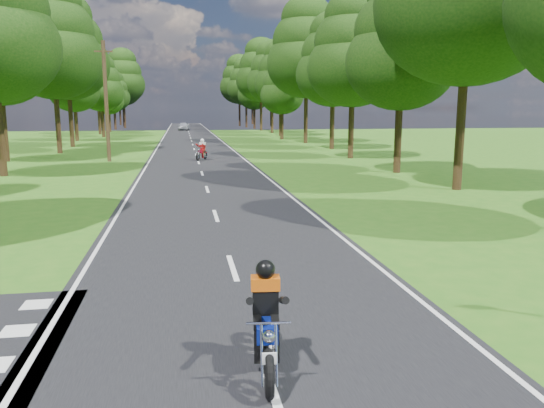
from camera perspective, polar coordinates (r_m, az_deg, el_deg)
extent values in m
plane|color=#2A6116|center=(10.32, -3.20, -10.17)|extent=(160.00, 160.00, 0.00)
cube|color=black|center=(59.73, -8.65, 6.71)|extent=(7.00, 140.00, 0.02)
cube|color=silver|center=(12.20, -4.27, -6.82)|extent=(0.12, 2.00, 0.01)
cube|color=silver|center=(18.01, -6.07, -1.25)|extent=(0.12, 2.00, 0.01)
cube|color=silver|center=(23.91, -6.99, 1.59)|extent=(0.12, 2.00, 0.01)
cube|color=silver|center=(29.85, -7.54, 3.30)|extent=(0.12, 2.00, 0.01)
cube|color=silver|center=(35.81, -7.91, 4.44)|extent=(0.12, 2.00, 0.01)
cube|color=silver|center=(41.78, -8.17, 5.26)|extent=(0.12, 2.00, 0.01)
cube|color=silver|center=(47.76, -8.37, 5.87)|extent=(0.12, 2.00, 0.01)
cube|color=silver|center=(53.74, -8.53, 6.34)|extent=(0.12, 2.00, 0.01)
cube|color=silver|center=(59.73, -8.65, 6.72)|extent=(0.12, 2.00, 0.01)
cube|color=silver|center=(65.72, -8.75, 7.03)|extent=(0.12, 2.00, 0.01)
cube|color=silver|center=(71.71, -8.84, 7.29)|extent=(0.12, 2.00, 0.01)
cube|color=silver|center=(77.70, -8.91, 7.51)|extent=(0.12, 2.00, 0.01)
cube|color=silver|center=(83.70, -8.97, 7.70)|extent=(0.12, 2.00, 0.01)
cube|color=silver|center=(89.69, -9.02, 7.86)|extent=(0.12, 2.00, 0.01)
cube|color=silver|center=(95.69, -9.07, 8.00)|extent=(0.12, 2.00, 0.01)
cube|color=silver|center=(101.68, -9.11, 8.13)|extent=(0.12, 2.00, 0.01)
cube|color=silver|center=(107.68, -9.15, 8.24)|extent=(0.12, 2.00, 0.01)
cube|color=silver|center=(113.68, -9.18, 8.34)|extent=(0.12, 2.00, 0.01)
cube|color=silver|center=(119.67, -9.21, 8.43)|extent=(0.12, 2.00, 0.01)
cube|color=silver|center=(125.67, -9.24, 8.51)|extent=(0.12, 2.00, 0.01)
cube|color=silver|center=(59.76, -11.84, 6.62)|extent=(0.10, 140.00, 0.01)
cube|color=silver|center=(59.88, -5.47, 6.80)|extent=(0.10, 140.00, 0.01)
cube|color=silver|center=(9.81, -25.72, -12.18)|extent=(0.50, 0.50, 0.01)
cube|color=silver|center=(10.89, -23.99, -9.83)|extent=(0.50, 0.50, 0.01)
cylinder|color=black|center=(31.87, -27.16, 6.19)|extent=(0.40, 0.40, 3.91)
cylinder|color=black|center=(40.61, -26.82, 6.77)|extent=(0.40, 0.40, 3.79)
cylinder|color=black|center=(46.28, -22.01, 7.75)|extent=(0.40, 0.40, 4.32)
ellipsoid|color=black|center=(46.42, -22.47, 14.30)|extent=(7.56, 7.56, 6.42)
ellipsoid|color=black|center=(46.64, -22.65, 16.88)|extent=(6.48, 6.48, 5.51)
ellipsoid|color=black|center=(46.96, -22.84, 19.42)|extent=(4.86, 4.86, 4.13)
cylinder|color=black|center=(53.71, -20.78, 8.12)|extent=(0.40, 0.40, 4.40)
ellipsoid|color=black|center=(53.84, -21.16, 13.88)|extent=(7.71, 7.71, 6.55)
ellipsoid|color=black|center=(54.04, -21.31, 16.15)|extent=(6.60, 6.60, 5.61)
ellipsoid|color=black|center=(54.33, -21.47, 18.40)|extent=(4.95, 4.95, 4.21)
cylinder|color=black|center=(63.49, -20.30, 7.84)|extent=(0.40, 0.40, 3.20)
ellipsoid|color=black|center=(63.48, -20.52, 11.39)|extent=(5.60, 5.60, 4.76)
ellipsoid|color=black|center=(63.55, -20.61, 12.79)|extent=(4.80, 4.80, 4.08)
ellipsoid|color=black|center=(63.66, -20.70, 14.19)|extent=(3.60, 3.60, 3.06)
cylinder|color=black|center=(70.47, -17.71, 8.17)|extent=(0.40, 0.40, 3.22)
ellipsoid|color=black|center=(70.47, -17.89, 11.39)|extent=(5.64, 5.64, 4.79)
ellipsoid|color=black|center=(70.53, -17.96, 12.67)|extent=(4.83, 4.83, 4.11)
ellipsoid|color=black|center=(70.63, -18.03, 13.94)|extent=(3.62, 3.62, 3.08)
cylinder|color=black|center=(78.36, -18.07, 8.46)|extent=(0.40, 0.40, 3.61)
ellipsoid|color=black|center=(78.39, -18.25, 11.70)|extent=(6.31, 6.31, 5.37)
ellipsoid|color=black|center=(78.46, -18.32, 12.98)|extent=(5.41, 5.41, 4.60)
ellipsoid|color=black|center=(78.58, -18.40, 14.26)|extent=(4.06, 4.06, 3.45)
cylinder|color=black|center=(86.08, -17.07, 8.32)|extent=(0.40, 0.40, 2.67)
ellipsoid|color=black|center=(86.05, -17.18, 10.50)|extent=(4.67, 4.67, 3.97)
ellipsoid|color=black|center=(86.08, -17.23, 11.36)|extent=(4.00, 4.00, 3.40)
ellipsoid|color=black|center=(86.12, -17.27, 12.23)|extent=(3.00, 3.00, 2.55)
cylinder|color=black|center=(95.19, -16.52, 8.62)|extent=(0.40, 0.40, 3.09)
ellipsoid|color=black|center=(95.18, -16.64, 10.90)|extent=(5.40, 5.40, 4.59)
ellipsoid|color=black|center=(95.22, -16.68, 11.80)|extent=(4.63, 4.63, 3.93)
ellipsoid|color=black|center=(95.29, -16.73, 12.71)|extent=(3.47, 3.47, 2.95)
cylinder|color=black|center=(101.55, -15.57, 9.13)|extent=(0.40, 0.40, 4.48)
ellipsoid|color=black|center=(101.63, -15.72, 12.24)|extent=(7.84, 7.84, 6.66)
ellipsoid|color=black|center=(101.74, -15.79, 13.47)|extent=(6.72, 6.72, 5.71)
ellipsoid|color=black|center=(101.90, -15.85, 14.69)|extent=(5.04, 5.04, 4.28)
cylinder|color=black|center=(110.59, -15.65, 9.09)|extent=(0.40, 0.40, 4.09)
ellipsoid|color=black|center=(110.63, -15.77, 11.70)|extent=(7.16, 7.16, 6.09)
ellipsoid|color=black|center=(110.71, -15.82, 12.73)|extent=(6.14, 6.14, 5.22)
ellipsoid|color=black|center=(110.83, -15.88, 13.76)|extent=(4.61, 4.61, 3.92)
cylinder|color=black|center=(24.99, 19.54, 6.65)|extent=(0.40, 0.40, 4.56)
ellipsoid|color=black|center=(25.32, 20.35, 19.42)|extent=(7.98, 7.98, 6.78)
cylinder|color=black|center=(30.79, 13.38, 6.54)|extent=(0.40, 0.40, 3.49)
ellipsoid|color=black|center=(30.83, 13.72, 14.54)|extent=(6.12, 6.12, 5.20)
ellipsoid|color=black|center=(31.02, 13.86, 17.68)|extent=(5.24, 5.24, 4.46)
cylinder|color=black|center=(39.16, 8.49, 7.59)|extent=(0.40, 0.40, 3.69)
ellipsoid|color=black|center=(39.22, 8.67, 14.24)|extent=(6.46, 6.46, 5.49)
ellipsoid|color=black|center=(39.39, 8.75, 16.85)|extent=(5.54, 5.54, 4.71)
ellipsoid|color=black|center=(39.64, 8.82, 19.43)|extent=(4.15, 4.15, 3.53)
cylinder|color=black|center=(47.92, 6.47, 8.14)|extent=(0.40, 0.40, 3.74)
ellipsoid|color=black|center=(47.98, 6.59, 13.65)|extent=(6.55, 6.55, 5.57)
ellipsoid|color=black|center=(48.12, 6.63, 15.82)|extent=(5.62, 5.62, 4.77)
ellipsoid|color=black|center=(48.34, 6.68, 17.97)|extent=(4.21, 4.21, 3.58)
cylinder|color=black|center=(55.83, 3.65, 8.94)|extent=(0.40, 0.40, 4.64)
ellipsoid|color=black|center=(55.99, 3.72, 14.79)|extent=(8.12, 8.12, 6.91)
ellipsoid|color=black|center=(56.22, 3.75, 17.09)|extent=(6.96, 6.96, 5.92)
ellipsoid|color=black|center=(56.53, 3.78, 19.37)|extent=(5.22, 5.22, 4.44)
cylinder|color=black|center=(62.66, 1.07, 8.31)|extent=(0.40, 0.40, 2.91)
ellipsoid|color=black|center=(62.64, 1.08, 11.58)|extent=(5.09, 5.09, 4.33)
ellipsoid|color=black|center=(62.68, 1.09, 12.88)|extent=(4.36, 4.36, 3.71)
ellipsoid|color=black|center=(62.76, 1.09, 14.17)|extent=(3.27, 3.27, 2.78)
cylinder|color=black|center=(70.21, 0.92, 8.91)|extent=(0.40, 0.40, 3.88)
ellipsoid|color=black|center=(70.26, 0.93, 12.81)|extent=(6.78, 6.78, 5.77)
ellipsoid|color=black|center=(70.37, 0.93, 14.34)|extent=(5.81, 5.81, 4.94)
ellipsoid|color=black|center=(70.53, 0.94, 15.88)|extent=(4.36, 4.36, 3.71)
cylinder|color=black|center=(78.61, 0.01, 9.17)|extent=(0.40, 0.40, 4.18)
ellipsoid|color=black|center=(78.68, 0.01, 12.92)|extent=(7.31, 7.31, 6.21)
ellipsoid|color=black|center=(78.80, 0.01, 14.40)|extent=(6.27, 6.27, 5.33)
ellipsoid|color=black|center=(78.97, 0.01, 15.87)|extent=(4.70, 4.70, 4.00)
cylinder|color=black|center=(87.41, -1.18, 9.43)|extent=(0.40, 0.40, 4.63)
ellipsoid|color=black|center=(87.51, -1.19, 13.16)|extent=(8.11, 8.11, 6.89)
ellipsoid|color=black|center=(87.65, -1.20, 14.64)|extent=(6.95, 6.95, 5.91)
ellipsoid|color=black|center=(87.85, -1.20, 16.11)|extent=(5.21, 5.21, 4.43)
cylinder|color=black|center=(94.61, -1.90, 9.10)|extent=(0.40, 0.40, 3.36)
ellipsoid|color=black|center=(94.62, -1.92, 11.61)|extent=(5.88, 5.88, 5.00)
ellipsoid|color=black|center=(94.67, -1.92, 12.60)|extent=(5.04, 5.04, 4.29)
ellipsoid|color=black|center=(94.75, -1.93, 13.59)|extent=(3.78, 3.78, 3.21)
cylinder|color=black|center=(101.70, -2.77, 9.38)|extent=(0.40, 0.40, 4.09)
ellipsoid|color=black|center=(101.75, -2.79, 12.22)|extent=(7.15, 7.15, 6.08)
ellipsoid|color=black|center=(101.84, -2.80, 13.34)|extent=(6.13, 6.13, 5.21)
ellipsoid|color=black|center=(101.97, -2.82, 14.45)|extent=(4.60, 4.60, 3.91)
cylinder|color=black|center=(109.36, -3.51, 9.54)|extent=(0.40, 0.40, 4.48)
ellipsoid|color=black|center=(109.43, -3.54, 12.43)|extent=(7.84, 7.84, 6.66)
ellipsoid|color=black|center=(109.53, -3.55, 13.57)|extent=(6.72, 6.72, 5.71)
ellipsoid|color=black|center=(109.68, -3.56, 14.71)|extent=(5.04, 5.04, 4.28)
cylinder|color=black|center=(120.33, -16.00, 9.08)|extent=(0.40, 0.40, 3.84)
ellipsoid|color=black|center=(120.35, -16.11, 11.33)|extent=(6.72, 6.72, 5.71)
ellipsoid|color=black|center=(120.41, -16.16, 12.22)|extent=(5.76, 5.76, 4.90)
ellipsoid|color=black|center=(120.51, -16.20, 13.11)|extent=(4.32, 4.32, 3.67)
cylinder|color=black|center=(122.68, -2.13, 9.55)|extent=(0.40, 0.40, 4.16)
ellipsoid|color=black|center=(122.72, -2.14, 11.95)|extent=(7.28, 7.28, 6.19)
ellipsoid|color=black|center=(122.80, -2.15, 12.89)|extent=(6.24, 6.24, 5.30)
ellipsoid|color=black|center=(122.91, -2.16, 13.84)|extent=(4.68, 4.68, 3.98)
cylinder|color=black|center=(105.69, -17.96, 8.78)|extent=(0.40, 0.40, 3.52)
ellipsoid|color=black|center=(105.71, -18.10, 11.13)|extent=(6.16, 6.16, 5.24)
ellipsoid|color=black|center=(105.76, -18.15, 12.06)|extent=(5.28, 5.28, 4.49)
ellipsoid|color=black|center=(105.84, -18.20, 12.98)|extent=(3.96, 3.96, 3.37)
cylinder|color=black|center=(109.13, -0.10, 9.56)|extent=(0.40, 0.40, 4.48)
ellipsoid|color=black|center=(109.20, -0.10, 12.45)|extent=(7.84, 7.84, 6.66)
ellipsoid|color=black|center=(109.30, -0.10, 13.60)|extent=(6.72, 6.72, 5.71)
ellipsoid|color=black|center=(109.45, -0.10, 14.74)|extent=(5.04, 5.04, 4.28)
cylinder|color=#382616|center=(37.94, -17.40, 10.41)|extent=(0.26, 0.26, 8.00)
cube|color=#382616|center=(38.12, -17.68, 15.37)|extent=(1.20, 0.10, 0.10)
imported|color=silver|center=(89.36, -9.47, 8.27)|extent=(2.02, 4.10, 1.34)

